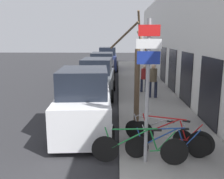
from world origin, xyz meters
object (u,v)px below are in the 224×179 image
bicycle_3 (158,133)px  street_tree (136,78)px  pedestrian_near (153,78)px  parked_car_3 (108,60)px  parked_car_2 (102,68)px  pedestrian_far (144,77)px  bicycle_0 (139,148)px  parked_car_1 (97,79)px  bicycle_1 (168,145)px  bicycle_2 (170,136)px  parked_car_0 (84,104)px  signpost (148,84)px

bicycle_3 → street_tree: 2.31m
bicycle_3 → pedestrian_near: size_ratio=1.06×
parked_car_3 → parked_car_2: bearing=-92.9°
bicycle_3 → pedestrian_far: pedestrian_far is taller
bicycle_0 → parked_car_1: parked_car_1 is taller
bicycle_1 → parked_car_2: bearing=10.1°
bicycle_0 → pedestrian_far: bearing=-2.9°
bicycle_1 → pedestrian_far: bearing=-2.2°
parked_car_2 → street_tree: 10.64m
pedestrian_near → street_tree: 4.44m
bicycle_0 → street_tree: street_tree is taller
bicycle_0 → street_tree: (0.11, 2.93, 1.33)m
bicycle_0 → bicycle_1: bicycle_0 is taller
bicycle_0 → bicycle_2: size_ratio=1.14×
parked_car_0 → pedestrian_far: parked_car_0 is taller
parked_car_2 → parked_car_3: 5.98m
bicycle_2 → parked_car_0: bearing=84.4°
bicycle_2 → parked_car_3: parked_car_3 is taller
parked_car_0 → street_tree: street_tree is taller
parked_car_0 → parked_car_1: parked_car_0 is taller
bicycle_1 → bicycle_3: bicycle_1 is taller
parked_car_1 → street_tree: street_tree is taller
signpost → pedestrian_far: signpost is taller
parked_car_1 → pedestrian_far: (2.68, 0.48, 0.07)m
parked_car_1 → street_tree: 5.50m
pedestrian_far → street_tree: bearing=-112.0°
parked_car_1 → bicycle_1: bearing=-71.0°
bicycle_3 → street_tree: street_tree is taller
signpost → bicycle_0: signpost is taller
bicycle_1 → parked_car_1: 8.13m
parked_car_2 → pedestrian_far: bearing=-60.9°
bicycle_0 → pedestrian_near: 7.29m
bicycle_3 → pedestrian_far: bearing=28.2°
pedestrian_near → parked_car_0: bearing=62.7°
signpost → bicycle_3: 2.03m
bicycle_2 → parked_car_3: size_ratio=0.47×
bicycle_1 → street_tree: street_tree is taller
parked_car_0 → parked_car_3: parked_car_3 is taller
parked_car_3 → parked_car_0: bearing=-91.8°
bicycle_0 → pedestrian_near: pedestrian_near is taller
parked_car_0 → bicycle_1: bearing=-45.5°
parked_car_0 → parked_car_2: parked_car_0 is taller
signpost → parked_car_1: (-1.88, 7.93, -1.21)m
bicycle_0 → parked_car_3: 19.42m
parked_car_0 → parked_car_2: (-0.04, 10.81, -0.03)m
bicycle_1 → bicycle_2: bicycle_2 is taller
bicycle_1 → pedestrian_far: pedestrian_far is taller
bicycle_1 → street_tree: 3.03m
pedestrian_near → street_tree: street_tree is taller
pedestrian_near → bicycle_1: bearing=91.7°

